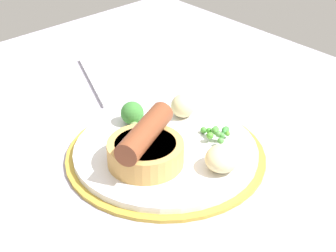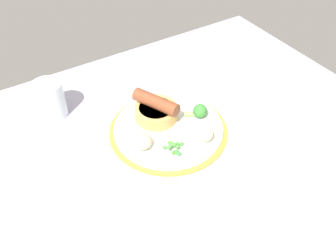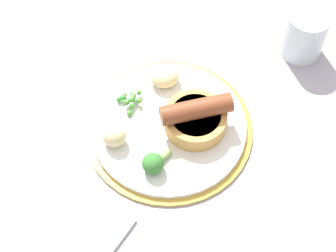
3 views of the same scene
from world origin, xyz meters
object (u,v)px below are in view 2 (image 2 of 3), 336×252
broccoli_floret_near (199,111)px  potato_chunk_1 (141,141)px  fork (266,108)px  drinking_glass (50,100)px  dinner_plate (168,129)px  potato_chunk_0 (205,134)px  pea_pile (174,147)px  sausage_pudding (156,110)px

broccoli_floret_near → potato_chunk_1: bearing=-143.0°
broccoli_floret_near → fork: bearing=14.4°
drinking_glass → potato_chunk_1: bearing=-61.1°
dinner_plate → potato_chunk_0: size_ratio=7.19×
pea_pile → potato_chunk_0: potato_chunk_0 is taller
pea_pile → potato_chunk_1: size_ratio=0.94×
dinner_plate → sausage_pudding: sausage_pudding is taller
drinking_glass → fork: bearing=-29.8°
dinner_plate → sausage_pudding: size_ratio=2.38×
potato_chunk_0 → potato_chunk_1: size_ratio=0.79×
broccoli_floret_near → fork: size_ratio=0.28×
potato_chunk_0 → fork: size_ratio=0.21×
potato_chunk_0 → sausage_pudding: bearing=114.3°
pea_pile → potato_chunk_0: 7.50cm
dinner_plate → potato_chunk_0: 9.20cm
sausage_pudding → potato_chunk_1: sausage_pudding is taller
sausage_pudding → potato_chunk_1: size_ratio=2.38×
potato_chunk_1 → fork: (32.29, -3.68, -2.65)cm
dinner_plate → pea_pile: pea_pile is taller
dinner_plate → potato_chunk_0: potato_chunk_0 is taller
potato_chunk_1 → drinking_glass: bearing=118.9°
pea_pile → broccoli_floret_near: (10.71, 6.10, 0.58)cm
fork → drinking_glass: size_ratio=2.05×
dinner_plate → fork: dinner_plate is taller
fork → potato_chunk_0: bearing=-152.3°
drinking_glass → broccoli_floret_near: bearing=-35.9°
pea_pile → drinking_glass: bearing=123.2°
fork → drinking_glass: 51.23cm
pea_pile → fork: bearing=2.1°
broccoli_floret_near → sausage_pudding: bearing=-177.7°
dinner_plate → sausage_pudding: 5.25cm
pea_pile → drinking_glass: drinking_glass is taller
potato_chunk_1 → dinner_plate: bearing=15.1°
broccoli_floret_near → potato_chunk_1: size_ratio=1.07×
pea_pile → potato_chunk_0: (7.43, -0.73, 0.77)cm
pea_pile → drinking_glass: size_ratio=0.51×
sausage_pudding → broccoli_floret_near: bearing=35.6°
pea_pile → potato_chunk_1: 7.05cm
dinner_plate → sausage_pudding: (-0.73, 4.10, 3.18)cm
potato_chunk_0 → fork: bearing=4.9°
sausage_pudding → pea_pile: size_ratio=2.53×
broccoli_floret_near → drinking_glass: bearing=175.9°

